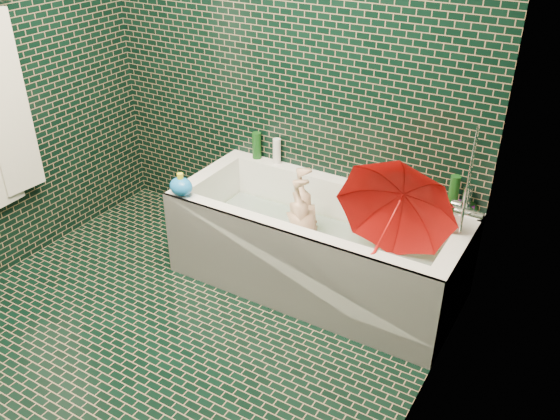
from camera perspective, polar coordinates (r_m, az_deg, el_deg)
The scene contains 18 objects.
floor at distance 3.27m, azimuth -12.43°, elevation -13.47°, with size 2.80×2.80×0.00m, color black.
wall_back at distance 3.65m, azimuth 0.55°, elevation 14.62°, with size 2.80×2.80×0.00m, color black.
wall_right at distance 1.95m, azimuth 12.72°, elevation -0.32°, with size 2.80×2.80×0.00m, color black.
bathtub at distance 3.57m, azimuth 3.52°, elevation -4.23°, with size 1.70×0.75×0.55m.
bath_mat at distance 3.61m, azimuth 3.62°, elevation -4.82°, with size 1.35×0.47×0.01m, color green.
water at distance 3.53m, azimuth 3.70°, elevation -2.90°, with size 1.48×0.53×0.00m, color silver.
faucet at distance 3.06m, azimuth 17.53°, elevation 0.35°, with size 0.18×0.19×0.55m.
child at distance 3.53m, azimuth 2.60°, elevation -2.66°, with size 0.30×0.20×0.82m, color tan.
umbrella at distance 3.17m, azimuth 10.49°, elevation -1.18°, with size 0.63×0.63×0.56m, color red.
soap_bottle_a at distance 3.46m, azimuth 16.66°, elevation -0.19°, with size 0.09×0.09×0.24m, color white.
soap_bottle_b at distance 3.46m, azimuth 17.36°, elevation -0.29°, with size 0.09×0.10×0.21m, color #5D2078.
soap_bottle_c at distance 3.45m, azimuth 17.27°, elevation -0.39°, with size 0.12×0.12×0.15m, color #124114.
bottle_right_tall at distance 3.41m, azimuth 16.34°, elevation 1.52°, with size 0.06×0.06×0.22m, color #124114.
bottle_right_pump at distance 3.41m, azimuth 17.49°, elevation 0.87°, with size 0.05×0.05×0.17m, color silver.
bottle_left_tall at distance 3.92m, azimuth -2.25°, elevation 6.22°, with size 0.06×0.06×0.18m, color #124114.
bottle_left_short at distance 3.84m, azimuth -0.31°, elevation 5.69°, with size 0.05×0.05×0.17m, color white.
rubber_duck at distance 3.47m, azimuth 13.70°, elevation 1.19°, with size 0.12×0.08×0.10m.
bath_toy at distance 3.50m, azimuth -9.50°, elevation 2.27°, with size 0.15×0.12×0.14m.
Camera 1 is at (1.78, -1.63, 2.21)m, focal length 38.00 mm.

